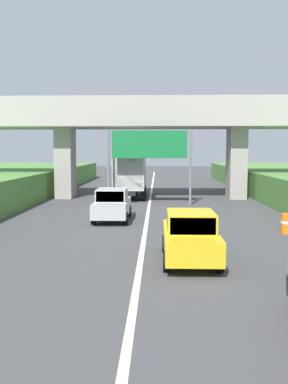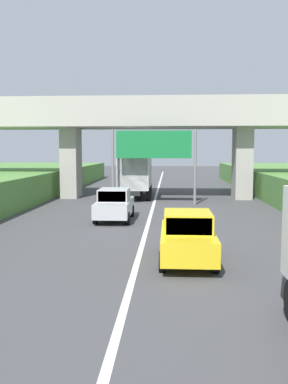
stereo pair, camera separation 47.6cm
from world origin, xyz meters
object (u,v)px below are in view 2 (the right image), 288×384
object	(u,v)px
truck_green	(136,173)
car_yellow	(187,237)
overhead_highway_sign	(154,149)
car_silver	(115,204)

from	to	relation	value
truck_green	car_yellow	size ratio (longest dim) A/B	1.78
overhead_highway_sign	car_silver	xyz separation A→B (m)	(-1.86, -6.63, -2.98)
overhead_highway_sign	car_silver	world-z (taller)	overhead_highway_sign
overhead_highway_sign	truck_green	xyz separation A→B (m)	(-1.56, 4.39, -1.90)
car_yellow	car_silver	world-z (taller)	same
car_silver	overhead_highway_sign	bearing A→B (deg)	74.31
overhead_highway_sign	car_silver	distance (m)	7.51
truck_green	car_yellow	world-z (taller)	truck_green
overhead_highway_sign	car_yellow	xyz separation A→B (m)	(1.69, -14.74, -2.98)
truck_green	car_yellow	bearing A→B (deg)	-80.36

